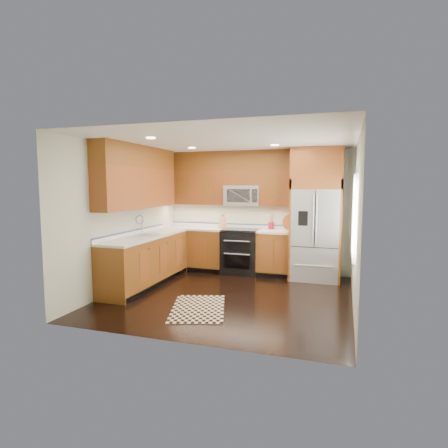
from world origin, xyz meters
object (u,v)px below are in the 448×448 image
(refrigerator, at_px, (316,214))
(rug, at_px, (198,308))
(knife_block, at_px, (223,223))
(utensil_crock, at_px, (271,224))
(range, at_px, (241,251))

(refrigerator, xyz_separation_m, rug, (-1.56, -2.41, -1.30))
(rug, distance_m, knife_block, 2.78)
(utensil_crock, bearing_deg, rug, -102.47)
(rug, bearing_deg, utensil_crock, 60.44)
(rug, bearing_deg, knife_block, 82.61)
(range, relative_size, rug, 0.72)
(range, distance_m, rug, 2.49)
(range, relative_size, refrigerator, 0.36)
(range, height_order, utensil_crock, utensil_crock)
(refrigerator, relative_size, rug, 1.98)
(rug, height_order, knife_block, knife_block)
(refrigerator, distance_m, utensil_crock, 1.03)
(refrigerator, distance_m, rug, 3.15)
(knife_block, xyz_separation_m, utensil_crock, (1.03, 0.16, -0.01))
(range, xyz_separation_m, refrigerator, (1.55, -0.04, 0.83))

